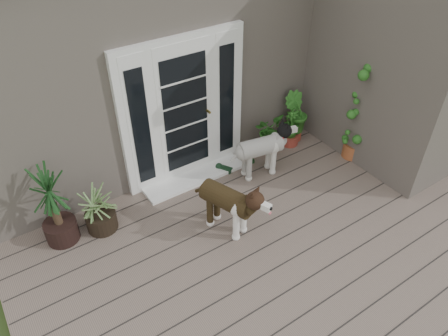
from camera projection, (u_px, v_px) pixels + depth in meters
deck at (291, 262)px, 5.20m from camera, size 6.20×4.60×0.12m
house_main at (133, 37)px, 7.05m from camera, size 7.40×4.00×3.10m
house_wing at (401, 63)px, 6.25m from camera, size 1.60×2.40×3.10m
door_unit at (184, 111)px, 5.84m from camera, size 1.90×0.14×2.15m
door_step at (195, 177)px, 6.36m from camera, size 1.60×0.40×0.05m
brindle_dog at (227, 207)px, 5.33m from camera, size 0.69×0.99×0.76m
white_dog at (260, 154)px, 6.24m from camera, size 0.93×0.52×0.73m
spider_plant at (98, 208)px, 5.36m from camera, size 0.75×0.75×0.71m
yucca at (53, 206)px, 5.08m from camera, size 0.92×0.92×1.13m
herb_a at (268, 137)px, 6.75m from camera, size 0.61×0.61×0.57m
herb_b at (295, 123)px, 7.02m from camera, size 0.60×0.60×0.64m
herb_c at (290, 131)px, 6.95m from camera, size 0.43×0.43×0.51m
sapling at (362, 111)px, 6.31m from camera, size 0.55×0.55×1.68m
clog_left at (224, 168)px, 6.50m from camera, size 0.26×0.32×0.09m
clog_right at (249, 158)px, 6.72m from camera, size 0.18×0.28×0.08m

